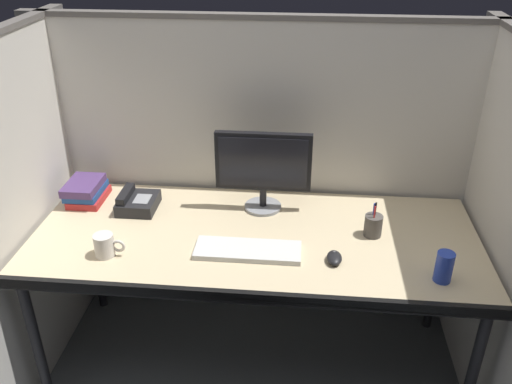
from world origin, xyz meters
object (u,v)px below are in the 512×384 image
Objects in this scene: pen_cup at (373,225)px; book_stack at (86,191)px; keyboard_main at (248,250)px; computer_mouse at (334,258)px; monitor_center at (263,166)px; coffee_mug at (105,245)px; soda_can at (444,267)px; desk at (255,246)px; desk_phone at (137,202)px.

book_stack is (-1.32, 0.18, 0.00)m from pen_cup.
computer_mouse is (0.35, -0.03, 0.01)m from keyboard_main.
coffee_mug is (-0.60, -0.44, -0.17)m from monitor_center.
coffee_mug is 1.31m from soda_can.
desk is at bearing -15.95° from book_stack.
desk is 0.51m from pen_cup.
monitor_center is at bearing 146.29° from soda_can.
desk is at bearing 155.28° from computer_mouse.
soda_can is at bearing -1.69° from coffee_mug.
soda_can is (0.71, -0.48, -0.15)m from monitor_center.
desk_phone is at bearing -174.13° from monitor_center.
monitor_center is 0.86m from book_stack.
coffee_mug reaches higher than computer_mouse.
desk_phone is at bearing 87.53° from coffee_mug.
pen_cup is (0.50, 0.06, 0.10)m from desk.
monitor_center is at bearing 0.39° from book_stack.
monitor_center reaches higher than computer_mouse.
computer_mouse reaches higher than desk.
desk_phone is at bearing 150.87° from keyboard_main.
pen_cup is 1.07m from desk_phone.
book_stack is at bearing -179.61° from monitor_center.
soda_can is (0.40, -0.08, 0.04)m from computer_mouse.
desk is 0.62m from coffee_mug.
monitor_center reaches higher than book_stack.
coffee_mug reaches higher than desk_phone.
book_stack is at bearing 156.04° from keyboard_main.
pen_cup reaches higher than book_stack.
book_stack is 1.80× the size of soda_can.
monitor_center is at bearing 86.38° from desk.
soda_can reaches higher than keyboard_main.
keyboard_main is 0.63m from desk_phone.
coffee_mug is (-0.91, -0.04, 0.03)m from computer_mouse.
pen_cup reaches higher than coffee_mug.
desk_phone is (-0.56, 0.18, 0.08)m from desk.
monitor_center is 3.41× the size of coffee_mug.
monitor_center is 0.61m from desk_phone.
keyboard_main reaches higher than desk.
book_stack is at bearing 161.44° from computer_mouse.
book_stack reaches higher than desk.
pen_cup is at bearing 128.46° from soda_can.
pen_cup reaches higher than soda_can.
desk is 0.36m from monitor_center.
desk_phone is (-0.90, 0.33, 0.02)m from computer_mouse.
computer_mouse is at bearing -20.47° from desk_phone.
coffee_mug is (-0.57, -0.07, 0.04)m from keyboard_main.
coffee_mug is at bearing -172.73° from keyboard_main.
keyboard_main is 0.57m from coffee_mug.
desk is at bearing 18.66° from coffee_mug.
keyboard_main is at bearing -160.79° from pen_cup.
desk_phone is (-1.29, 0.42, -0.03)m from soda_can.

